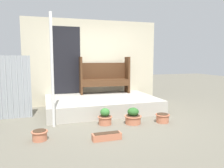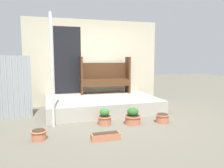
% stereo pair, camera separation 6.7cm
% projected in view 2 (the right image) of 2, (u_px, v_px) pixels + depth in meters
% --- Properties ---
extents(ground_plane, '(24.00, 24.00, 0.00)m').
position_uv_depth(ground_plane, '(111.00, 120.00, 5.10)').
color(ground_plane, '#706B5B').
extents(porch_slab, '(2.96, 1.95, 0.35)m').
position_uv_depth(porch_slab, '(102.00, 104.00, 6.01)').
color(porch_slab, '#B7B2A5').
rests_on(porch_slab, ground_plane).
extents(house_wall, '(4.16, 0.08, 2.60)m').
position_uv_depth(house_wall, '(93.00, 62.00, 6.82)').
color(house_wall, beige).
rests_on(house_wall, ground_plane).
extents(support_post, '(0.06, 0.06, 2.36)m').
position_uv_depth(support_post, '(52.00, 71.00, 4.47)').
color(support_post, white).
rests_on(support_post, ground_plane).
extents(bench, '(1.54, 0.48, 1.12)m').
position_uv_depth(bench, '(105.00, 76.00, 6.72)').
color(bench, '#4C2D19').
rests_on(bench, porch_slab).
extents(flower_pot_left, '(0.29, 0.29, 0.18)m').
position_uv_depth(flower_pot_left, '(39.00, 134.00, 3.85)').
color(flower_pot_left, '#C67251').
rests_on(flower_pot_left, ground_plane).
extents(flower_pot_middle, '(0.32, 0.32, 0.36)m').
position_uv_depth(flower_pot_middle, '(105.00, 117.00, 4.74)').
color(flower_pot_middle, '#C67251').
rests_on(flower_pot_middle, ground_plane).
extents(flower_pot_right, '(0.38, 0.38, 0.36)m').
position_uv_depth(flower_pot_right, '(133.00, 117.00, 4.79)').
color(flower_pot_right, '#C67251').
rests_on(flower_pot_right, ground_plane).
extents(flower_pot_far_right, '(0.32, 0.32, 0.20)m').
position_uv_depth(flower_pot_far_right, '(162.00, 118.00, 4.88)').
color(flower_pot_far_right, '#C67251').
rests_on(flower_pot_far_right, ground_plane).
extents(planter_box_rect, '(0.52, 0.16, 0.13)m').
position_uv_depth(planter_box_rect, '(106.00, 136.00, 3.87)').
color(planter_box_rect, '#C67251').
rests_on(planter_box_rect, ground_plane).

